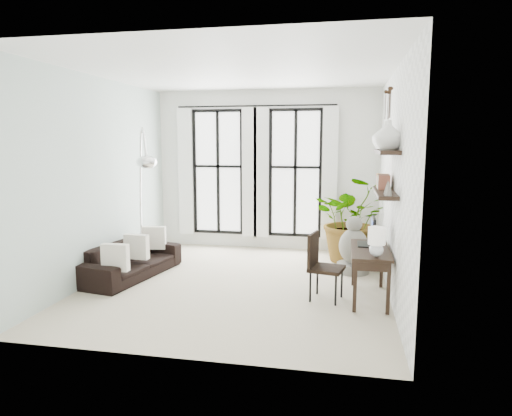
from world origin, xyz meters
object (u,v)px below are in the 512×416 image
(desk, at_px, (370,252))
(plant, at_px, (353,219))
(sofa, at_px, (131,260))
(arc_lamp, at_px, (143,164))
(desk_chair, at_px, (321,262))
(buddha, at_px, (353,249))

(desk, bearing_deg, plant, 95.81)
(plant, bearing_deg, desk, -84.19)
(sofa, distance_m, arc_lamp, 1.58)
(plant, distance_m, desk_chair, 2.23)
(desk_chair, bearing_deg, sofa, -176.71)
(sofa, bearing_deg, plant, -54.06)
(plant, height_order, desk, plant)
(plant, bearing_deg, desk_chair, -101.81)
(plant, xyz_separation_m, desk, (0.21, -2.10, -0.10))
(desk_chair, relative_size, arc_lamp, 0.39)
(arc_lamp, height_order, buddha, arc_lamp)
(plant, height_order, arc_lamp, arc_lamp)
(desk, relative_size, buddha, 1.27)
(plant, xyz_separation_m, desk_chair, (-0.45, -2.17, -0.25))
(buddha, bearing_deg, desk_chair, -108.32)
(sofa, height_order, desk_chair, desk_chair)
(arc_lamp, bearing_deg, sofa, -107.90)
(desk, relative_size, desk_chair, 1.30)
(sofa, distance_m, plant, 3.95)
(plant, relative_size, desk, 1.29)
(sofa, distance_m, buddha, 3.67)
(sofa, height_order, plant, plant)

